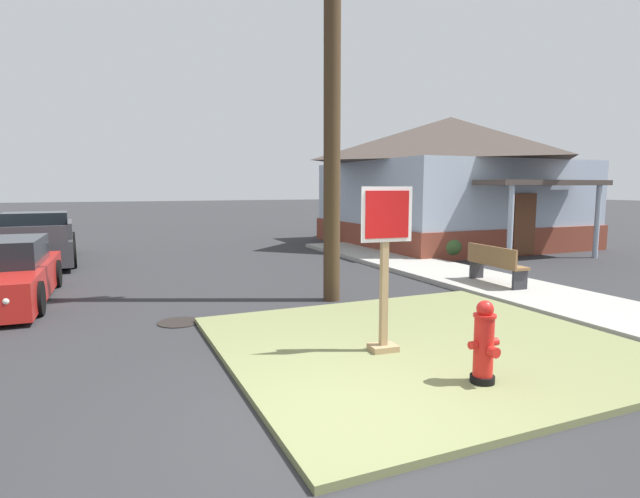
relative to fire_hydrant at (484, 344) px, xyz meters
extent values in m
plane|color=#2B2B2D|center=(-1.83, -0.25, -0.53)|extent=(160.00, 160.00, 0.00)
cube|color=olive|center=(0.28, 1.53, -0.49)|extent=(5.57, 5.20, 0.08)
cube|color=#9E9B93|center=(4.27, 5.44, -0.47)|extent=(2.20, 15.64, 0.12)
cylinder|color=black|center=(0.00, 0.00, -0.41)|extent=(0.27, 0.28, 0.08)
cylinder|color=red|center=(0.00, 0.00, -0.03)|extent=(0.22, 0.22, 0.68)
cylinder|color=red|center=(0.00, 0.00, 0.33)|extent=(0.25, 0.25, 0.03)
sphere|color=red|center=(0.00, 0.00, 0.40)|extent=(0.19, 0.19, 0.19)
cube|color=red|center=(0.00, 0.00, 0.47)|extent=(0.04, 0.04, 0.04)
cylinder|color=red|center=(-0.15, 0.00, 0.01)|extent=(0.08, 0.09, 0.09)
cylinder|color=red|center=(0.15, 0.00, 0.01)|extent=(0.08, 0.09, 0.09)
cylinder|color=red|center=(0.00, -0.16, -0.04)|extent=(0.12, 0.09, 0.12)
cube|color=#A3845B|center=(-0.46, 1.41, 0.62)|extent=(0.10, 0.10, 2.13)
cube|color=#A3845B|center=(-0.46, 1.41, -0.41)|extent=(0.38, 0.31, 0.08)
cube|color=white|center=(-0.46, 1.36, 1.39)|extent=(0.72, 0.08, 0.72)
cube|color=red|center=(-0.47, 1.34, 1.39)|extent=(0.61, 0.07, 0.61)
cylinder|color=black|center=(-2.75, 4.22, -0.52)|extent=(0.70, 0.70, 0.02)
cylinder|color=black|center=(-4.98, 5.68, -0.22)|extent=(0.24, 0.63, 0.62)
cylinder|color=black|center=(-4.89, 8.45, -0.22)|extent=(0.24, 0.63, 0.62)
sphere|color=white|center=(-5.31, 4.90, -0.06)|extent=(0.14, 0.14, 0.14)
sphere|color=red|center=(-5.17, 9.27, -0.06)|extent=(0.12, 0.12, 0.12)
cube|color=#38383D|center=(-5.74, 12.88, -0.03)|extent=(2.30, 5.56, 0.68)
cube|color=black|center=(-5.77, 13.64, 0.61)|extent=(1.85, 1.51, 0.68)
cube|color=#38383D|center=(-4.72, 11.97, 0.53)|extent=(0.21, 2.30, 0.44)
cube|color=#38383D|center=(-5.60, 10.20, 0.53)|extent=(1.83, 0.19, 0.44)
cylinder|color=black|center=(-6.77, 14.47, -0.15)|extent=(0.30, 0.77, 0.76)
cylinder|color=black|center=(-4.86, 14.56, -0.15)|extent=(0.30, 0.77, 0.76)
cylinder|color=black|center=(-4.70, 11.29, -0.15)|extent=(0.30, 0.77, 0.76)
cube|color=brown|center=(4.18, 4.30, 0.03)|extent=(0.49, 1.61, 0.06)
cube|color=brown|center=(4.00, 4.31, 0.25)|extent=(0.14, 1.59, 0.38)
cube|color=#2D2D33|center=(4.14, 3.58, -0.20)|extent=(0.36, 0.08, 0.41)
cube|color=#2D2D33|center=(4.22, 5.01, -0.20)|extent=(0.36, 0.08, 0.41)
cylinder|color=#42301E|center=(0.32, 4.75, 3.91)|extent=(0.33, 0.33, 8.88)
cube|color=brown|center=(8.82, 12.08, -0.08)|extent=(8.03, 7.92, 0.90)
cube|color=#9EADC1|center=(8.82, 12.08, 1.52)|extent=(7.87, 7.76, 2.30)
pyramid|color=#423833|center=(8.82, 12.08, 3.56)|extent=(8.43, 8.32, 1.78)
cube|color=#423833|center=(8.82, 7.42, 1.87)|extent=(4.42, 1.40, 0.16)
cylinder|color=#9EADC1|center=(7.02, 6.87, 0.67)|extent=(0.16, 0.16, 2.40)
cylinder|color=#9EADC1|center=(10.63, 6.87, 0.67)|extent=(0.16, 0.16, 2.40)
cube|color=brown|center=(8.82, 8.10, 0.52)|extent=(0.90, 0.06, 2.00)
ellipsoid|color=#3C5D2E|center=(6.02, 8.53, -0.11)|extent=(1.02, 1.02, 0.84)
camera|label=1|loc=(-3.83, -4.23, 1.74)|focal=28.11mm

